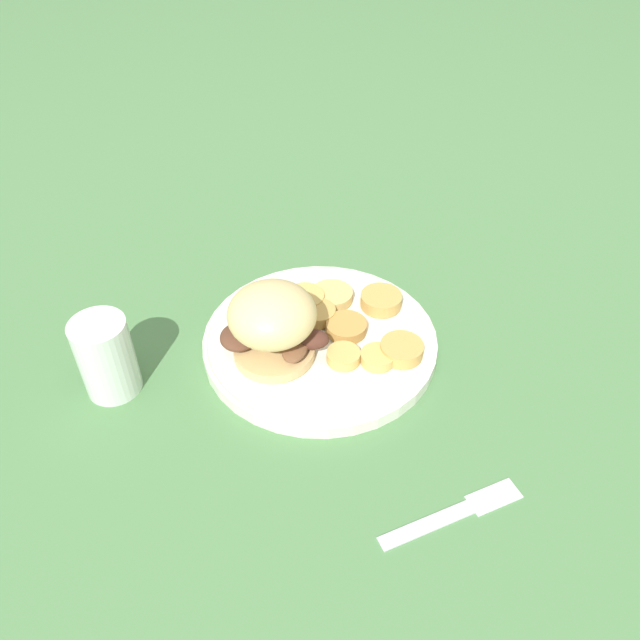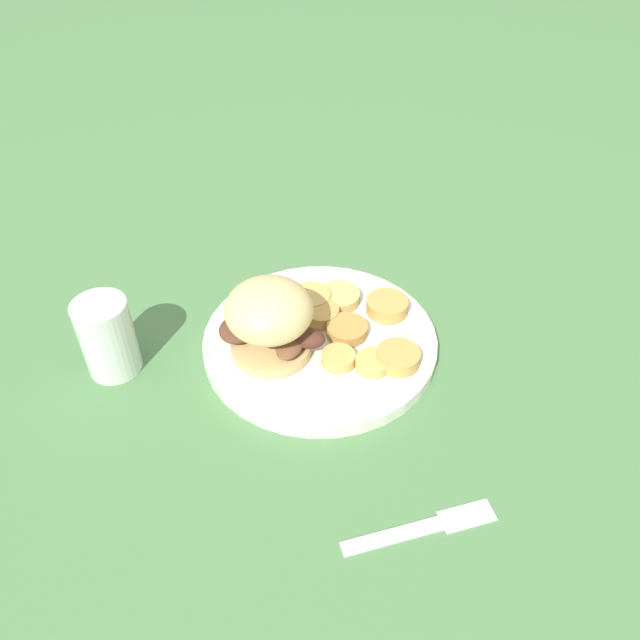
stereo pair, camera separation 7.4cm
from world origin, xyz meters
name	(u,v)px [view 1 (the left image)]	position (x,y,z in m)	size (l,w,h in m)	color
ground_plane	(320,346)	(0.00, 0.00, 0.00)	(4.00, 4.00, 0.00)	#4C7A47
dinner_plate	(320,340)	(0.00, 0.00, 0.01)	(0.28, 0.28, 0.02)	white
sandwich	(272,323)	(-0.04, -0.05, 0.07)	(0.14, 0.10, 0.09)	tan
potato_round_0	(318,314)	(-0.01, 0.03, 0.03)	(0.04, 0.04, 0.02)	tan
potato_round_1	(343,356)	(0.04, -0.03, 0.02)	(0.04, 0.04, 0.01)	tan
potato_round_2	(378,357)	(0.08, -0.02, 0.02)	(0.04, 0.04, 0.01)	tan
potato_round_3	(381,300)	(0.05, 0.08, 0.03)	(0.05, 0.05, 0.02)	tan
potato_round_4	(332,296)	(-0.01, 0.07, 0.03)	(0.05, 0.05, 0.01)	#DBB766
potato_round_5	(305,299)	(-0.04, 0.05, 0.03)	(0.05, 0.05, 0.02)	tan
potato_round_6	(401,350)	(0.10, 0.00, 0.03)	(0.05, 0.05, 0.02)	tan
potato_round_7	(346,327)	(0.03, 0.02, 0.03)	(0.05, 0.05, 0.01)	#BC8942
fork	(454,513)	(0.20, -0.18, 0.00)	(0.12, 0.12, 0.00)	silver
drinking_glass	(106,357)	(-0.20, -0.14, 0.05)	(0.06, 0.06, 0.10)	silver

